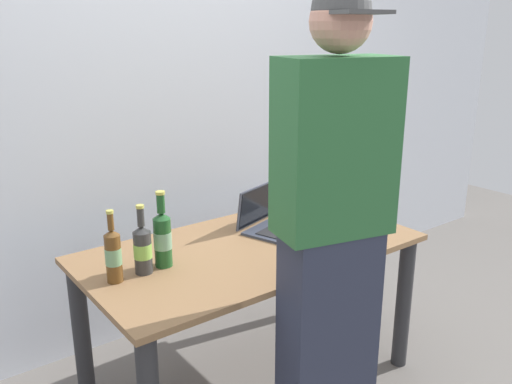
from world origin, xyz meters
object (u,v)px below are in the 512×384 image
object	(u,v)px
laptop	(273,220)
beer_bottle_brown	(113,254)
person_figure	(331,243)
coffee_mug	(372,231)
beer_bottle_green	(163,237)
beer_bottle_dark	(143,248)

from	to	relation	value
laptop	beer_bottle_brown	size ratio (longest dim) A/B	1.37
person_figure	coffee_mug	bearing A→B (deg)	26.92
laptop	person_figure	distance (m)	0.76
person_figure	beer_bottle_green	bearing A→B (deg)	120.13
beer_bottle_dark	beer_bottle_green	size ratio (longest dim) A/B	0.89
person_figure	coffee_mug	size ratio (longest dim) A/B	16.79
person_figure	laptop	bearing A→B (deg)	67.40
beer_bottle_dark	coffee_mug	bearing A→B (deg)	-17.94
beer_bottle_brown	coffee_mug	bearing A→B (deg)	-15.87
laptop	beer_bottle_dark	size ratio (longest dim) A/B	1.40
beer_bottle_green	person_figure	xyz separation A→B (m)	(0.35, -0.61, 0.09)
laptop	beer_bottle_brown	distance (m)	0.87
laptop	beer_bottle_green	bearing A→B (deg)	-173.81
laptop	coffee_mug	world-z (taller)	laptop
beer_bottle_dark	beer_bottle_brown	world-z (taller)	beer_bottle_brown
laptop	coffee_mug	xyz separation A→B (m)	(0.26, -0.40, 0.00)
coffee_mug	beer_bottle_dark	bearing A→B (deg)	162.06
beer_bottle_green	person_figure	world-z (taller)	person_figure
beer_bottle_dark	coffee_mug	world-z (taller)	beer_bottle_dark
beer_bottle_green	coffee_mug	xyz separation A→B (m)	(0.90, -0.33, -0.08)
laptop	person_figure	xyz separation A→B (m)	(-0.28, -0.68, 0.17)
person_figure	beer_bottle_brown	bearing A→B (deg)	133.96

